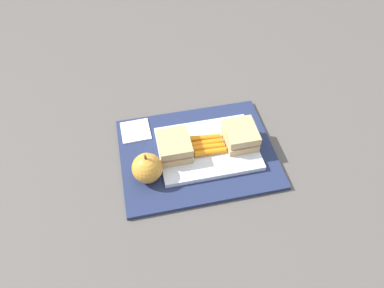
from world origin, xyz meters
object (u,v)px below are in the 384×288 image
sandwich_half_left (240,135)px  paper_napkin (136,131)px  food_tray (208,148)px  apple (147,168)px  sandwich_half_right (175,146)px  carrot_sticks_bundle (208,145)px

sandwich_half_left → paper_napkin: bearing=-21.9°
food_tray → apple: 0.16m
sandwich_half_left → sandwich_half_right: same height
sandwich_half_left → paper_napkin: sandwich_half_left is taller
sandwich_half_left → sandwich_half_right: (0.16, 0.00, 0.00)m
sandwich_half_left → apple: bearing=11.8°
carrot_sticks_bundle → paper_napkin: size_ratio=1.11×
carrot_sticks_bundle → apple: apple is taller
sandwich_half_right → carrot_sticks_bundle: 0.08m
carrot_sticks_bundle → paper_napkin: 0.19m
apple → paper_napkin: bearing=-84.8°
food_tray → paper_napkin: food_tray is taller
sandwich_half_right → carrot_sticks_bundle: sandwich_half_right is taller
sandwich_half_right → carrot_sticks_bundle: bearing=-179.8°
sandwich_half_left → paper_napkin: (0.24, -0.10, -0.03)m
sandwich_half_left → sandwich_half_right: bearing=0.0°
sandwich_half_right → paper_napkin: 0.13m
sandwich_half_left → apple: (0.23, 0.05, -0.00)m
sandwich_half_right → apple: apple is taller
food_tray → paper_napkin: 0.19m
sandwich_half_left → sandwich_half_right: 0.16m
carrot_sticks_bundle → food_tray: bearing=100.4°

